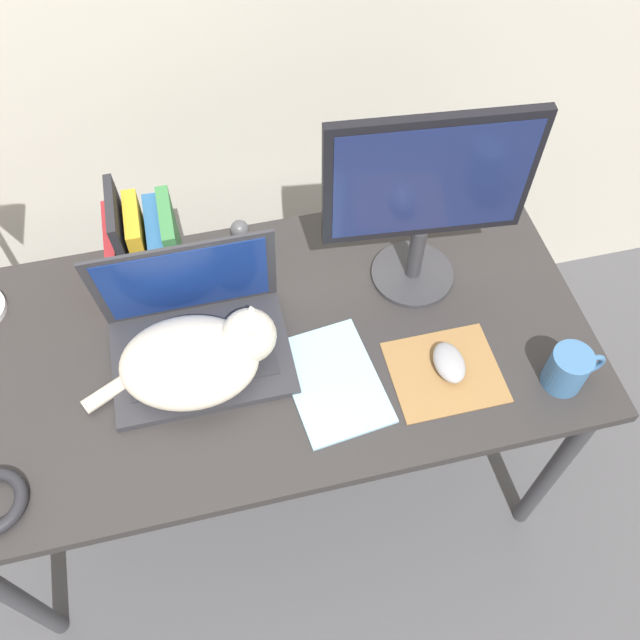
# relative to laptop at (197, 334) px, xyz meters

# --- Properties ---
(ground_plane) EXTENTS (12.00, 12.00, 0.00)m
(ground_plane) POSITION_rel_laptop_xyz_m (0.14, -0.38, -0.80)
(ground_plane) COLOR #4C4C51
(desk) EXTENTS (1.46, 0.71, 0.75)m
(desk) POSITION_rel_laptop_xyz_m (0.14, -0.02, -0.13)
(desk) COLOR #2D2B2B
(desk) RESTS_ON ground_plane
(laptop) EXTENTS (0.38, 0.27, 0.28)m
(laptop) POSITION_rel_laptop_xyz_m (0.00, 0.00, 0.00)
(laptop) COLOR #2D2D33
(laptop) RESTS_ON desk
(cat) EXTENTS (0.43, 0.26, 0.15)m
(cat) POSITION_rel_laptop_xyz_m (-0.00, -0.07, 0.01)
(cat) COLOR beige
(cat) RESTS_ON desk
(external_monitor) EXTENTS (0.43, 0.20, 0.47)m
(external_monitor) POSITION_rel_laptop_xyz_m (0.52, 0.09, 0.21)
(external_monitor) COLOR #333338
(external_monitor) RESTS_ON desk
(mousepad) EXTENTS (0.24, 0.20, 0.00)m
(mousepad) POSITION_rel_laptop_xyz_m (0.51, -0.18, -0.05)
(mousepad) COLOR olive
(mousepad) RESTS_ON desk
(computer_mouse) EXTENTS (0.07, 0.10, 0.04)m
(computer_mouse) POSITION_rel_laptop_xyz_m (0.52, -0.17, -0.03)
(computer_mouse) COLOR #99999E
(computer_mouse) RESTS_ON mousepad
(book_row) EXTENTS (0.15, 0.17, 0.26)m
(book_row) POSITION_rel_laptop_xyz_m (-0.08, 0.23, 0.05)
(book_row) COLOR maroon
(book_row) RESTS_ON desk
(notepad) EXTENTS (0.22, 0.29, 0.01)m
(notepad) POSITION_rel_laptop_xyz_m (0.27, -0.15, -0.05)
(notepad) COLOR #99C6E0
(notepad) RESTS_ON desk
(webcam) EXTENTS (0.05, 0.05, 0.07)m
(webcam) POSITION_rel_laptop_xyz_m (0.14, 0.28, -0.01)
(webcam) COLOR #232328
(webcam) RESTS_ON desk
(mug) EXTENTS (0.13, 0.09, 0.10)m
(mug) POSITION_rel_laptop_xyz_m (0.74, -0.26, -0.00)
(mug) COLOR teal
(mug) RESTS_ON desk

